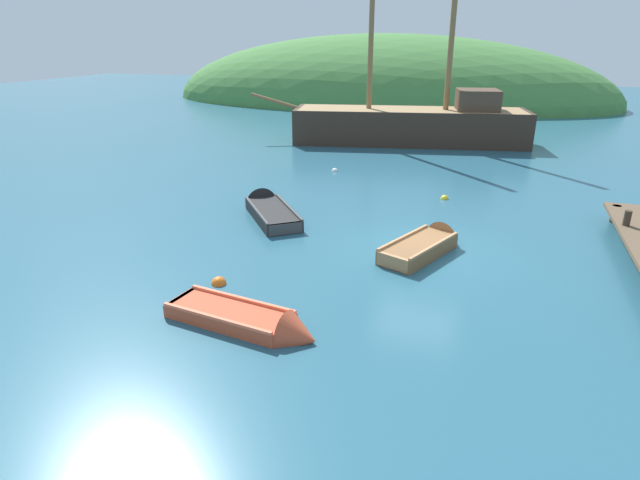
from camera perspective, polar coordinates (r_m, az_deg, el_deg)
name	(u,v)px	position (r m, az deg, el deg)	size (l,w,h in m)	color
ground_plane	(420,249)	(15.47, 10.84, -1.00)	(120.00, 120.00, 0.00)	#285B70
shore_hill	(381,101)	(51.29, 6.59, 14.70)	(41.18, 18.64, 11.98)	#477F3D
sailing_ship	(412,130)	(30.97, 9.92, 11.70)	(15.64, 5.77, 13.23)	#38281E
rowboat_center	(268,211)	(18.24, -5.65, 3.19)	(3.31, 3.74, 1.13)	black
rowboat_near_dock	(253,324)	(11.33, -7.33, -8.99)	(3.59, 1.48, 0.98)	#C64C2D
rowboat_far	(427,246)	(15.36, 11.49, -0.63)	(2.19, 3.43, 1.02)	brown
buoy_orange	(219,284)	(13.37, -10.92, -4.69)	(0.38, 0.38, 0.38)	orange
buoy_white	(335,171)	(24.16, 1.62, 7.47)	(0.28, 0.28, 0.28)	white
buoy_yellow	(444,199)	(20.50, 13.34, 4.36)	(0.30, 0.30, 0.30)	yellow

